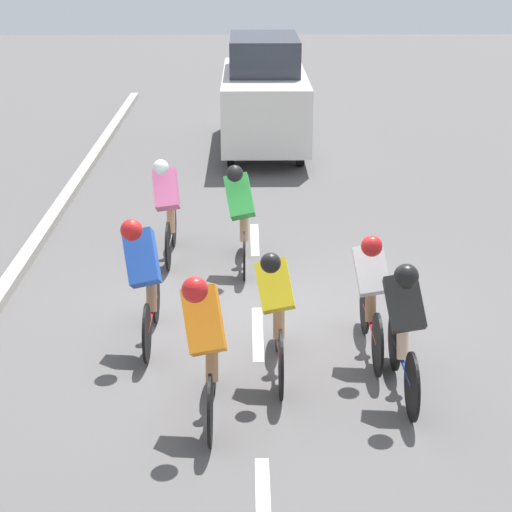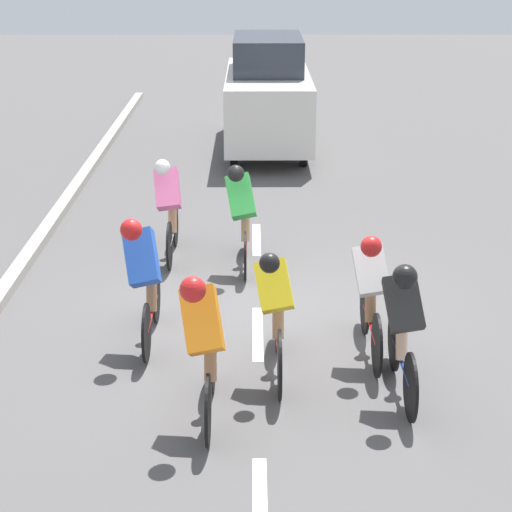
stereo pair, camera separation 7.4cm
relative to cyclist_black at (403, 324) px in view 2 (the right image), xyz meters
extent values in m
plane|color=#565454|center=(1.39, -1.82, -0.79)|extent=(60.00, 60.00, 0.00)
cube|color=white|center=(1.39, 1.78, -0.79)|extent=(0.12, 1.40, 0.01)
cube|color=white|center=(1.39, -1.42, -0.79)|extent=(0.12, 1.40, 0.01)
cube|color=white|center=(1.39, -4.62, -0.79)|extent=(0.12, 1.40, 0.01)
cylinder|color=black|center=(-0.03, -0.58, -0.46)|extent=(0.03, 0.66, 0.66)
cylinder|color=black|center=(-0.03, 0.41, -0.46)|extent=(0.03, 0.66, 0.66)
cylinder|color=navy|center=(-0.03, -0.09, -0.46)|extent=(0.04, 1.00, 0.04)
cylinder|color=navy|center=(-0.03, -0.26, -0.25)|extent=(0.04, 0.04, 0.42)
cylinder|color=yellow|center=(-0.03, -0.14, -0.36)|extent=(0.07, 0.07, 0.16)
cylinder|color=beige|center=(-0.03, -0.16, -0.28)|extent=(0.12, 0.23, 0.36)
cube|color=black|center=(0.01, 0.01, 0.22)|extent=(0.41, 0.47, 0.59)
sphere|color=black|center=(0.06, 0.23, 0.58)|extent=(0.23, 0.23, 0.23)
cylinder|color=black|center=(0.17, -1.46, -0.46)|extent=(0.03, 0.67, 0.67)
cylinder|color=black|center=(0.17, -0.45, -0.46)|extent=(0.03, 0.67, 0.67)
cylinder|color=red|center=(0.17, -0.95, -0.46)|extent=(0.04, 1.01, 0.04)
cylinder|color=red|center=(0.17, -1.13, -0.25)|extent=(0.04, 0.04, 0.42)
cylinder|color=#1999D8|center=(0.17, -1.00, -0.36)|extent=(0.07, 0.07, 0.16)
cylinder|color=#9E704C|center=(0.17, -1.03, -0.28)|extent=(0.12, 0.23, 0.36)
cube|color=white|center=(0.21, -0.85, 0.21)|extent=(0.40, 0.46, 0.58)
sphere|color=red|center=(0.25, -0.63, 0.56)|extent=(0.22, 0.22, 0.22)
cylinder|color=black|center=(2.57, -4.39, -0.46)|extent=(0.03, 0.66, 0.66)
cylinder|color=black|center=(2.57, -3.44, -0.46)|extent=(0.03, 0.66, 0.66)
cylinder|color=#B7B7BC|center=(2.57, -3.91, -0.46)|extent=(0.04, 0.95, 0.04)
cylinder|color=#B7B7BC|center=(2.57, -4.08, -0.25)|extent=(0.04, 0.04, 0.42)
cylinder|color=white|center=(2.57, -3.96, -0.36)|extent=(0.07, 0.07, 0.16)
cylinder|color=tan|center=(2.57, -3.99, -0.28)|extent=(0.12, 0.23, 0.36)
cube|color=pink|center=(2.61, -3.81, 0.23)|extent=(0.39, 0.48, 0.60)
sphere|color=white|center=(2.64, -3.59, 0.60)|extent=(0.21, 0.21, 0.21)
cylinder|color=black|center=(1.84, -0.14, -0.46)|extent=(0.03, 0.66, 0.66)
cylinder|color=black|center=(1.84, 0.81, -0.46)|extent=(0.03, 0.66, 0.66)
cylinder|color=black|center=(1.84, 0.34, -0.46)|extent=(0.04, 0.95, 0.04)
cylinder|color=black|center=(1.84, 0.17, -0.25)|extent=(0.04, 0.04, 0.42)
cylinder|color=white|center=(1.84, 0.29, -0.36)|extent=(0.07, 0.07, 0.16)
cylinder|color=#9E704C|center=(1.84, 0.27, -0.28)|extent=(0.12, 0.23, 0.36)
cube|color=orange|center=(1.90, 0.44, 0.25)|extent=(0.43, 0.50, 0.65)
sphere|color=red|center=(1.96, 0.66, 0.64)|extent=(0.23, 0.23, 0.23)
cylinder|color=black|center=(1.18, -1.03, -0.44)|extent=(0.03, 0.70, 0.70)
cylinder|color=black|center=(1.18, 0.00, -0.44)|extent=(0.03, 0.70, 0.70)
cylinder|color=red|center=(1.18, -0.52, -0.44)|extent=(0.04, 1.03, 0.04)
cylinder|color=red|center=(1.18, -0.70, -0.23)|extent=(0.04, 0.04, 0.42)
cylinder|color=#1999D8|center=(1.18, -0.57, -0.34)|extent=(0.07, 0.07, 0.16)
cylinder|color=tan|center=(1.18, -0.59, -0.26)|extent=(0.12, 0.23, 0.36)
cube|color=yellow|center=(1.23, -0.42, 0.22)|extent=(0.42, 0.45, 0.58)
sphere|color=black|center=(1.28, -0.20, 0.55)|extent=(0.20, 0.20, 0.20)
cylinder|color=black|center=(1.54, -4.04, -0.47)|extent=(0.03, 0.65, 0.65)
cylinder|color=black|center=(1.54, -3.07, -0.47)|extent=(0.03, 0.65, 0.65)
cylinder|color=red|center=(1.54, -3.56, -0.47)|extent=(0.04, 0.97, 0.04)
cylinder|color=red|center=(1.54, -3.73, -0.26)|extent=(0.04, 0.04, 0.42)
cylinder|color=white|center=(1.54, -3.61, -0.37)|extent=(0.07, 0.07, 0.16)
cylinder|color=tan|center=(1.54, -3.63, -0.29)|extent=(0.12, 0.23, 0.36)
cube|color=green|center=(1.60, -3.46, 0.23)|extent=(0.43, 0.49, 0.64)
sphere|color=black|center=(1.66, -3.24, 0.61)|extent=(0.22, 0.22, 0.22)
cylinder|color=black|center=(2.58, -1.77, -0.47)|extent=(0.03, 0.64, 0.64)
cylinder|color=black|center=(2.58, -0.77, -0.47)|extent=(0.03, 0.64, 0.64)
cylinder|color=red|center=(2.58, -1.27, -0.47)|extent=(0.04, 1.00, 0.04)
cylinder|color=red|center=(2.58, -1.45, -0.26)|extent=(0.04, 0.04, 0.42)
cylinder|color=white|center=(2.58, -1.32, -0.37)|extent=(0.07, 0.07, 0.16)
cylinder|color=#9E704C|center=(2.58, -1.35, -0.29)|extent=(0.12, 0.23, 0.36)
cube|color=blue|center=(2.64, -1.17, 0.24)|extent=(0.44, 0.50, 0.66)
sphere|color=red|center=(2.71, -0.95, 0.63)|extent=(0.23, 0.23, 0.23)
cylinder|color=black|center=(0.45, -8.95, -0.47)|extent=(0.14, 0.64, 0.64)
cylinder|color=black|center=(1.81, -8.95, -0.47)|extent=(0.14, 0.64, 0.64)
cylinder|color=black|center=(0.45, -11.70, -0.47)|extent=(0.14, 0.64, 0.64)
cylinder|color=black|center=(1.81, -11.70, -0.47)|extent=(0.14, 0.64, 0.64)
cube|color=silver|center=(1.13, -10.32, 0.17)|extent=(1.70, 4.44, 1.29)
cube|color=#2D333D|center=(1.13, -10.54, 1.17)|extent=(1.39, 2.44, 0.71)
camera|label=1|loc=(1.52, 7.43, 3.52)|focal=60.00mm
camera|label=2|loc=(1.44, 7.43, 3.52)|focal=60.00mm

